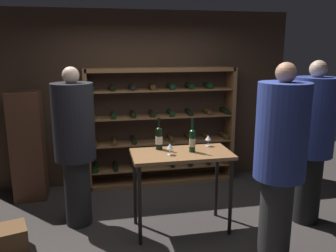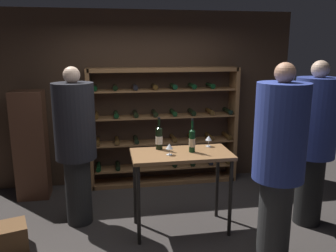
% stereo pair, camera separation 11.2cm
% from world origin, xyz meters
% --- Properties ---
extents(ground_plane, '(9.59, 9.59, 0.00)m').
position_xyz_m(ground_plane, '(0.00, 0.00, 0.00)').
color(ground_plane, '#383330').
extents(back_wall, '(4.85, 0.10, 2.72)m').
position_xyz_m(back_wall, '(0.00, 1.80, 1.36)').
color(back_wall, '#3D2B1E').
rests_on(back_wall, ground).
extents(wine_rack, '(2.35, 0.32, 1.86)m').
position_xyz_m(wine_rack, '(0.30, 1.59, 0.93)').
color(wine_rack, brown).
rests_on(wine_rack, ground).
extents(tasting_table, '(1.16, 0.58, 0.97)m').
position_xyz_m(tasting_table, '(0.26, 0.07, 0.85)').
color(tasting_table, brown).
rests_on(tasting_table, ground).
extents(person_guest_plum_blouse, '(0.51, 0.51, 2.02)m').
position_xyz_m(person_guest_plum_blouse, '(1.86, -0.04, 1.11)').
color(person_guest_plum_blouse, black).
rests_on(person_guest_plum_blouse, ground).
extents(person_bystander_dark_jacket, '(0.49, 0.49, 1.95)m').
position_xyz_m(person_bystander_dark_jacket, '(-0.96, 0.47, 1.08)').
color(person_bystander_dark_jacket, black).
rests_on(person_bystander_dark_jacket, ground).
extents(person_guest_khaki, '(0.51, 0.51, 2.03)m').
position_xyz_m(person_guest_khaki, '(1.08, -0.68, 1.12)').
color(person_guest_khaki, '#2D2D2D').
rests_on(person_guest_khaki, ground).
extents(wine_crate, '(0.56, 0.46, 0.29)m').
position_xyz_m(wine_crate, '(-1.73, -0.05, 0.14)').
color(wine_crate, brown).
rests_on(wine_crate, ground).
extents(display_cabinet, '(0.44, 0.36, 1.57)m').
position_xyz_m(display_cabinet, '(-1.67, 1.38, 0.79)').
color(display_cabinet, '#4C2D1E').
rests_on(display_cabinet, ground).
extents(wine_bottle_amber_reserve, '(0.07, 0.07, 0.40)m').
position_xyz_m(wine_bottle_amber_reserve, '(0.39, 0.07, 1.11)').
color(wine_bottle_amber_reserve, black).
rests_on(wine_bottle_amber_reserve, tasting_table).
extents(wine_bottle_green_slim, '(0.09, 0.09, 0.39)m').
position_xyz_m(wine_bottle_green_slim, '(0.03, 0.25, 1.11)').
color(wine_bottle_green_slim, black).
rests_on(wine_bottle_green_slim, tasting_table).
extents(wine_glass_stemmed_right, '(0.08, 0.08, 0.13)m').
position_xyz_m(wine_glass_stemmed_right, '(0.11, 0.01, 1.07)').
color(wine_glass_stemmed_right, silver).
rests_on(wine_glass_stemmed_right, tasting_table).
extents(wine_glass_stemmed_left, '(0.08, 0.08, 0.14)m').
position_xyz_m(wine_glass_stemmed_left, '(0.64, 0.26, 1.07)').
color(wine_glass_stemmed_left, silver).
rests_on(wine_glass_stemmed_left, tasting_table).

